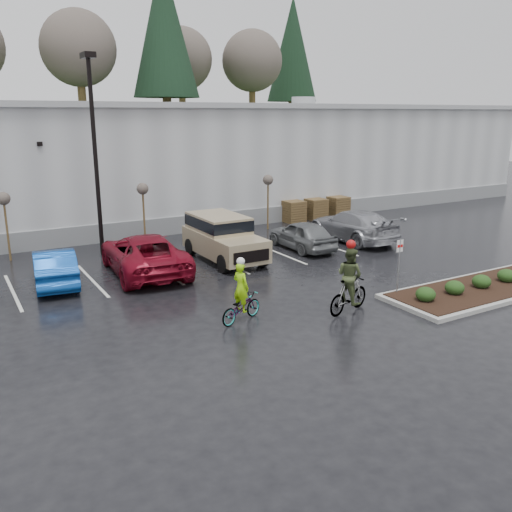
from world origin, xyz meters
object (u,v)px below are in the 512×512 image
car_blue (54,267)px  car_far_silver (353,225)px  pallet_stack_b (316,209)px  suv_tan (224,239)px  lamppost (94,134)px  sapling_mid (143,192)px  pallet_stack_c (338,207)px  cyclist_hivis (241,302)px  car_red (144,254)px  sapling_west (4,202)px  fire_lane_sign (399,260)px  pallet_stack_a (294,211)px  car_grey (302,235)px  sapling_east (268,183)px  cyclist_olive (349,287)px

car_blue → car_far_silver: 15.24m
pallet_stack_b → suv_tan: suv_tan is taller
lamppost → pallet_stack_b: lamppost is taller
car_blue → sapling_mid: bearing=-131.4°
pallet_stack_c → cyclist_hivis: (-14.38, -13.02, 0.00)m
car_red → suv_tan: (3.89, 0.13, 0.18)m
lamppost → sapling_west: (-4.00, 1.00, -2.96)m
pallet_stack_c → fire_lane_sign: (-8.20, -13.80, 0.73)m
pallet_stack_a → pallet_stack_b: same height
sapling_west → pallet_stack_a: 16.66m
sapling_mid → pallet_stack_a: size_ratio=2.37×
sapling_mid → pallet_stack_a: 10.26m
car_red → suv_tan: size_ratio=1.20×
pallet_stack_c → car_grey: (-7.05, -6.01, 0.06)m
sapling_east → suv_tan: 7.50m
pallet_stack_c → suv_tan: suv_tan is taller
cyclist_olive → pallet_stack_b: bearing=-47.0°
sapling_mid → car_red: (-1.77, -5.07, -1.88)m
sapling_east → pallet_stack_a: (2.50, 1.00, -2.05)m
sapling_mid → car_grey: size_ratio=0.75×
car_red → car_far_silver: car_red is taller
sapling_west → car_red: (4.73, -5.07, -1.88)m
pallet_stack_c → car_red: (-15.27, -6.07, 0.17)m
suv_tan → cyclist_olive: 8.22m
lamppost → sapling_mid: size_ratio=2.88×
car_red → cyclist_olive: bearing=123.7°
pallet_stack_c → car_blue: 19.76m
fire_lane_sign → car_grey: size_ratio=0.51×
suv_tan → car_far_silver: bearing=1.0°
suv_tan → car_red: bearing=-178.2°
pallet_stack_c → car_blue: size_ratio=0.31×
pallet_stack_b → fire_lane_sign: fire_lane_sign is taller
sapling_east → fire_lane_sign: size_ratio=1.45×
sapling_east → car_red: 10.73m
car_far_silver → cyclist_hivis: (-10.74, -7.21, -0.15)m
sapling_mid → sapling_east: same height
lamppost → pallet_stack_a: bearing=9.1°
pallet_stack_a → pallet_stack_c: 3.50m
lamppost → car_red: 6.36m
sapling_west → pallet_stack_b: 18.34m
cyclist_olive → car_far_silver: bearing=-55.2°
sapling_mid → sapling_east: (7.50, 0.00, 0.00)m
fire_lane_sign → cyclist_hivis: bearing=172.8°
pallet_stack_a → fire_lane_sign: (-4.70, -13.80, 0.73)m
sapling_west → car_far_silver: bearing=-16.4°
pallet_stack_b → pallet_stack_c: bearing=0.0°
sapling_west → car_blue: bearing=-76.9°
pallet_stack_c → suv_tan: (-11.38, -5.94, 0.35)m
pallet_stack_b → pallet_stack_c: 1.80m
cyclist_hivis → lamppost: bearing=-11.4°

